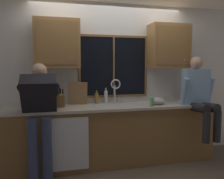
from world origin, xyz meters
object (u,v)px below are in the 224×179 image
object	(u,v)px
mixing_bowl	(158,101)
bottle_green_glass	(97,98)
person_sitting_on_counter	(199,93)
bottle_tall_clear	(106,97)
soap_dispenser	(152,102)
person_standing	(40,109)
knife_block	(60,100)
cutting_board	(78,93)

from	to	relation	value
mixing_bowl	bottle_green_glass	distance (m)	0.98
person_sitting_on_counter	mixing_bowl	world-z (taller)	person_sitting_on_counter
bottle_tall_clear	soap_dispenser	bearing A→B (deg)	-34.54
person_sitting_on_counter	soap_dispenser	world-z (taller)	person_sitting_on_counter
soap_dispenser	bottle_tall_clear	world-z (taller)	bottle_tall_clear
person_standing	knife_block	world-z (taller)	person_standing
soap_dispenser	mixing_bowl	bearing A→B (deg)	41.91
bottle_tall_clear	cutting_board	bearing A→B (deg)	-177.76
cutting_board	bottle_tall_clear	xyz separation A→B (m)	(0.45, 0.02, -0.07)
cutting_board	bottle_tall_clear	size ratio (longest dim) A/B	1.36
person_sitting_on_counter	cutting_board	xyz separation A→B (m)	(-1.84, 0.48, -0.01)
knife_block	bottle_tall_clear	xyz separation A→B (m)	(0.73, 0.19, 0.00)
soap_dispenser	bottle_tall_clear	size ratio (longest dim) A/B	0.69
bottle_green_glass	cutting_board	bearing A→B (deg)	-175.91
mixing_bowl	bottle_green_glass	xyz separation A→B (m)	(-0.94, 0.30, 0.04)
soap_dispenser	cutting_board	bearing A→B (deg)	159.01
person_standing	person_sitting_on_counter	bearing A→B (deg)	1.16
mixing_bowl	bottle_tall_clear	xyz separation A→B (m)	(-0.78, 0.29, 0.06)
soap_dispenser	person_standing	bearing A→B (deg)	-175.92
person_sitting_on_counter	cutting_board	distance (m)	1.91
bottle_green_glass	knife_block	bearing A→B (deg)	-161.17
bottle_tall_clear	person_standing	bearing A→B (deg)	-151.56
cutting_board	soap_dispenser	xyz separation A→B (m)	(1.08, -0.41, -0.11)
knife_block	mixing_bowl	size ratio (longest dim) A/B	1.34
soap_dispenser	bottle_green_glass	distance (m)	0.89
knife_block	cutting_board	bearing A→B (deg)	32.06
person_sitting_on_counter	bottle_tall_clear	distance (m)	1.48
cutting_board	soap_dispenser	distance (m)	1.16
knife_block	person_sitting_on_counter	bearing A→B (deg)	-8.17
person_standing	mixing_bowl	size ratio (longest dim) A/B	6.53
soap_dispenser	bottle_green_glass	xyz separation A→B (m)	(-0.78, 0.44, 0.02)
person_sitting_on_counter	person_standing	bearing A→B (deg)	-178.84
bottle_green_glass	bottle_tall_clear	xyz separation A→B (m)	(0.15, -0.00, 0.02)
person_standing	bottle_tall_clear	bearing A→B (deg)	28.44
cutting_board	mixing_bowl	xyz separation A→B (m)	(1.24, -0.27, -0.12)
mixing_bowl	soap_dispenser	xyz separation A→B (m)	(-0.16, -0.14, 0.02)
person_sitting_on_counter	cutting_board	bearing A→B (deg)	165.34
person_standing	cutting_board	xyz separation A→B (m)	(0.56, 0.53, 0.13)
knife_block	bottle_green_glass	xyz separation A→B (m)	(0.58, 0.20, -0.02)
mixing_bowl	bottle_tall_clear	world-z (taller)	bottle_tall_clear
person_sitting_on_counter	knife_block	xyz separation A→B (m)	(-2.13, 0.31, -0.08)
cutting_board	person_sitting_on_counter	bearing A→B (deg)	-14.66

